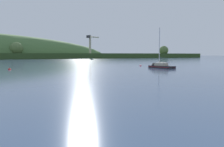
% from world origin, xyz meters
% --- Properties ---
extents(dockside_crane, '(14.79, 7.94, 21.82)m').
position_xyz_m(dockside_crane, '(81.32, 217.20, 10.75)').
color(dockside_crane, '#4C4C51').
rests_on(dockside_crane, ground).
extents(sailboat_near_mooring, '(3.53, 8.91, 12.26)m').
position_xyz_m(sailboat_near_mooring, '(30.28, 54.34, 0.27)').
color(sailboat_near_mooring, '#232328').
rests_on(sailboat_near_mooring, ground).
extents(mooring_buoy_foreground, '(0.71, 0.71, 0.79)m').
position_xyz_m(mooring_buoy_foreground, '(33.61, 67.79, 0.00)').
color(mooring_buoy_foreground, '#E06675').
rests_on(mooring_buoy_foreground, ground).
extents(mooring_buoy_midchannel, '(0.72, 0.72, 0.80)m').
position_xyz_m(mooring_buoy_midchannel, '(-6.94, 66.21, 0.00)').
color(mooring_buoy_midchannel, red).
rests_on(mooring_buoy_midchannel, ground).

